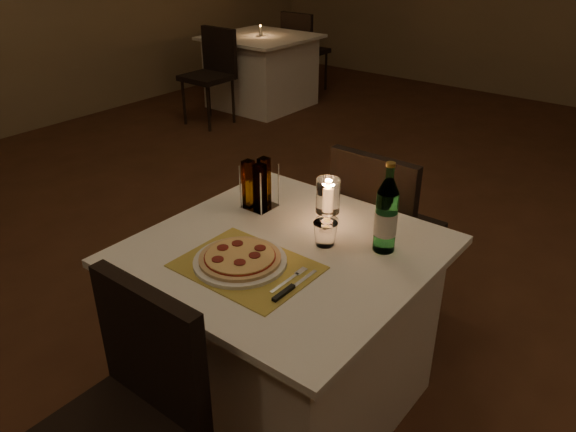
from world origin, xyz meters
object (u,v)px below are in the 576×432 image
Objects in this scene: main_table at (285,328)px; chair_near at (129,405)px; chair_far at (381,221)px; pizza at (240,257)px; neighbor_table_left at (261,71)px; plate at (240,261)px; water_bottle at (386,216)px; hurricane_candle at (328,197)px; tumbler at (325,234)px.

main_table is 0.74m from chair_near.
chair_far is (0.00, 0.71, 0.18)m from main_table.
neighbor_table_left is (-2.83, 3.39, -0.39)m from pizza.
plate is 0.96× the size of water_bottle.
hurricane_candle is (0.01, -0.46, 0.30)m from chair_far.
water_bottle reaches higher than chair_near.
tumbler is (0.15, 0.29, 0.02)m from pizza.
hurricane_candle reaches higher than tumbler.
main_table is 0.61m from water_bottle.
hurricane_candle is (0.06, 0.44, 0.09)m from plate.
tumbler is at bearing 83.06° from chair_near.
main_table is at bearing 74.37° from pizza.
tumbler is 0.27× the size of water_bottle.
tumbler reaches higher than plate.
plate is at bearing -50.16° from neighbor_table_left.
tumbler is 0.23m from water_bottle.
hurricane_candle is at bearing 169.99° from water_bottle.
chair_far reaches higher than pizza.
chair_near is 1.00× the size of chair_far.
water_bottle is 4.38m from neighbor_table_left.
chair_near reaches higher than tumbler.
chair_near reaches higher than neighbor_table_left.
plate is 3.61× the size of tumbler.
main_table is 4.31m from neighbor_table_left.
main_table is 0.74m from chair_far.
neighbor_table_left is (-2.88, 3.92, -0.18)m from chair_near.
pizza is (-0.05, 0.53, 0.22)m from chair_near.
plate is 1.14× the size of pizza.
tumbler is 0.09× the size of neighbor_table_left.
chair_far is (0.00, 1.43, 0.00)m from chair_near.
water_bottle is at bearing -43.50° from neighbor_table_left.
pizza is 0.52m from water_bottle.
plate is 0.33m from tumbler.
chair_far is at bearing 119.32° from water_bottle.
plate is (-0.05, -0.18, 0.38)m from main_table.
neighbor_table_left is at bearing 131.88° from main_table.
tumbler reaches higher than pizza.
chair_near is 0.90× the size of neighbor_table_left.
main_table is 0.54m from hurricane_candle.
water_bottle is 0.28m from hurricane_candle.
hurricane_candle reaches higher than chair_near.
plate is at bearing -97.41° from hurricane_candle.
water_bottle is 1.86× the size of hurricane_candle.
main_table is at bearing -48.12° from neighbor_table_left.
chair_far is 0.90× the size of neighbor_table_left.
tumbler is at bearing 62.46° from pizza.
plate is at bearing -32.71° from pizza.
plate reaches higher than neighbor_table_left.
plate is 1.78× the size of hurricane_candle.
chair_far reaches higher than plate.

